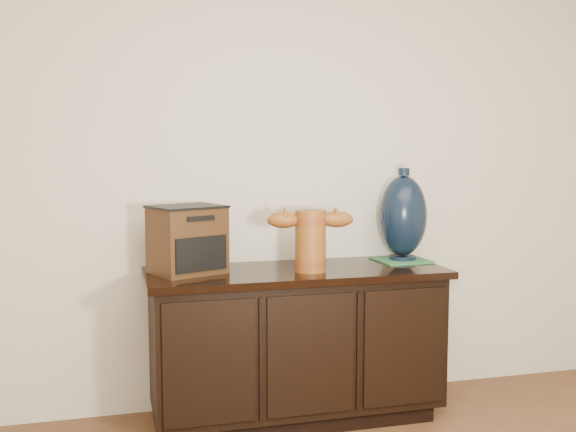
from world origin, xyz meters
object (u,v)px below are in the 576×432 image
object	(u,v)px
sideboard	(296,343)
tv_radio	(187,239)
spray_can	(319,247)
lamp_base	(403,216)
terracotta_vessel	(310,237)

from	to	relation	value
sideboard	tv_radio	world-z (taller)	tv_radio
sideboard	spray_can	xyz separation A→B (m)	(0.17, 0.16, 0.45)
sideboard	lamp_base	size ratio (longest dim) A/B	3.05
lamp_base	spray_can	distance (m)	0.47
sideboard	lamp_base	bearing A→B (deg)	8.59
terracotta_vessel	tv_radio	xyz separation A→B (m)	(-0.57, 0.11, -0.01)
lamp_base	spray_can	world-z (taller)	lamp_base
terracotta_vessel	lamp_base	size ratio (longest dim) A/B	0.87
sideboard	terracotta_vessel	world-z (taller)	terracotta_vessel
sideboard	tv_radio	xyz separation A→B (m)	(-0.52, 0.04, 0.53)
lamp_base	tv_radio	bearing A→B (deg)	-177.19
sideboard	terracotta_vessel	xyz separation A→B (m)	(0.05, -0.07, 0.53)
terracotta_vessel	lamp_base	xyz separation A→B (m)	(0.56, 0.17, 0.07)
sideboard	tv_radio	bearing A→B (deg)	176.05
terracotta_vessel	spray_can	xyz separation A→B (m)	(0.12, 0.23, -0.09)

